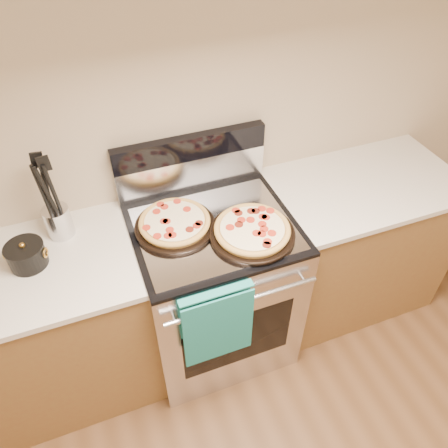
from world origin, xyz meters
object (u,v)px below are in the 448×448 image
object	(u,v)px
utensil_crock	(59,222)
saucepan	(27,256)
range_body	(214,289)
pepperoni_pizza_back	(175,223)
pepperoni_pizza_front	(252,231)

from	to	relation	value
utensil_crock	saucepan	bearing A→B (deg)	-136.16
range_body	utensil_crock	bearing A→B (deg)	162.95
pepperoni_pizza_back	saucepan	xyz separation A→B (m)	(-0.64, 0.02, 0.01)
utensil_crock	saucepan	xyz separation A→B (m)	(-0.15, -0.14, -0.03)
range_body	pepperoni_pizza_front	size ratio (longest dim) A/B	2.34
range_body	pepperoni_pizza_back	size ratio (longest dim) A/B	2.46
pepperoni_pizza_front	utensil_crock	world-z (taller)	utensil_crock
pepperoni_pizza_back	saucepan	bearing A→B (deg)	178.45
pepperoni_pizza_back	saucepan	world-z (taller)	saucepan
range_body	utensil_crock	world-z (taller)	utensil_crock
range_body	utensil_crock	size ratio (longest dim) A/B	6.12
saucepan	range_body	bearing A→B (deg)	-4.21
pepperoni_pizza_back	utensil_crock	bearing A→B (deg)	161.93
pepperoni_pizza_back	pepperoni_pizza_front	xyz separation A→B (m)	(0.31, -0.17, 0.00)
range_body	pepperoni_pizza_front	distance (m)	0.54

